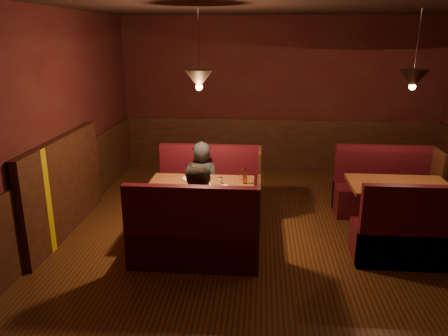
# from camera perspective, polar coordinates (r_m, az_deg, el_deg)

# --- Properties ---
(room) EXTENTS (6.02, 7.02, 2.92)m
(room) POSITION_cam_1_polar(r_m,az_deg,el_deg) (5.10, 5.61, -0.26)
(room) COLOR #411F0F
(room) RESTS_ON ground
(main_table) EXTENTS (1.36, 0.82, 0.95)m
(main_table) POSITION_cam_1_polar(r_m,az_deg,el_deg) (5.65, -2.91, -3.70)
(main_table) COLOR brown
(main_table) RESTS_ON ground
(main_bench_far) EXTENTS (1.49, 0.53, 1.02)m
(main_bench_far) POSITION_cam_1_polar(r_m,az_deg,el_deg) (6.45, -1.81, -3.27)
(main_bench_far) COLOR #470A12
(main_bench_far) RESTS_ON ground
(main_bench_near) EXTENTS (1.49, 0.53, 1.02)m
(main_bench_near) POSITION_cam_1_polar(r_m,az_deg,el_deg) (5.04, -3.86, -9.31)
(main_bench_near) COLOR #470A12
(main_bench_near) RESTS_ON ground
(second_table) EXTENTS (1.27, 0.81, 0.72)m
(second_table) POSITION_cam_1_polar(r_m,az_deg,el_deg) (6.12, 21.83, -3.60)
(second_table) COLOR brown
(second_table) RESTS_ON ground
(second_bench_far) EXTENTS (1.41, 0.53, 1.01)m
(second_bench_far) POSITION_cam_1_polar(r_m,az_deg,el_deg) (6.88, 20.13, -3.05)
(second_bench_far) COLOR #470A12
(second_bench_far) RESTS_ON ground
(second_bench_near) EXTENTS (1.41, 0.53, 1.01)m
(second_bench_near) POSITION_cam_1_polar(r_m,az_deg,el_deg) (5.54, 24.08, -8.41)
(second_bench_near) COLOR #470A12
(second_bench_near) RESTS_ON ground
(diner_a) EXTENTS (0.56, 0.38, 1.49)m
(diner_a) POSITION_cam_1_polar(r_m,az_deg,el_deg) (6.19, -2.97, -0.04)
(diner_a) COLOR black
(diner_a) RESTS_ON ground
(diner_b) EXTENTS (0.82, 0.70, 1.50)m
(diner_b) POSITION_cam_1_polar(r_m,az_deg,el_deg) (5.00, -2.88, -4.21)
(diner_b) COLOR #352B20
(diner_b) RESTS_ON ground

